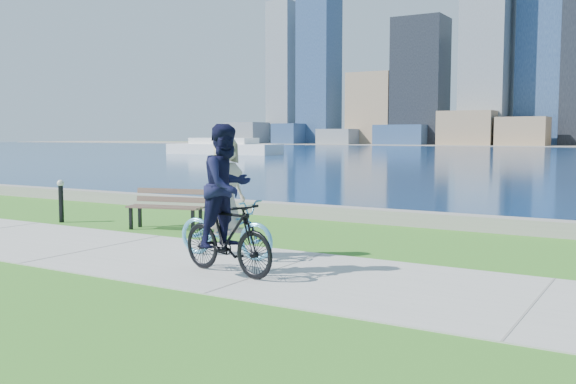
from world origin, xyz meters
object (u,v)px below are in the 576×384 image
object	(u,v)px
bollard_lamp	(61,198)
cyclist_woman	(226,213)
park_bench	(167,205)
cyclist_man	(227,212)

from	to	relation	value
bollard_lamp	cyclist_woman	size ratio (longest dim) A/B	0.50
park_bench	bollard_lamp	bearing A→B (deg)	175.20
bollard_lamp	park_bench	bearing A→B (deg)	9.24
park_bench	bollard_lamp	xyz separation A→B (m)	(-3.08, -0.50, 0.04)
park_bench	cyclist_man	xyz separation A→B (m)	(4.16, -3.28, 0.43)
park_bench	cyclist_man	distance (m)	5.31
park_bench	cyclist_woman	distance (m)	3.94
cyclist_man	bollard_lamp	bearing A→B (deg)	79.73
cyclist_man	park_bench	bearing A→B (deg)	62.45
park_bench	bollard_lamp	size ratio (longest dim) A/B	1.77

